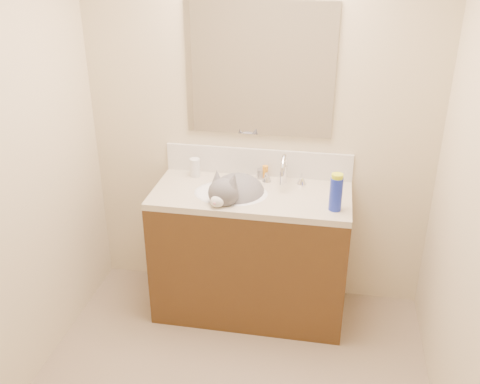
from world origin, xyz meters
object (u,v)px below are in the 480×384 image
at_px(amber_bottle, 265,172).
at_px(spray_can, 336,194).
at_px(vanity_cabinet, 251,255).
at_px(cat, 235,195).
at_px(faucet, 284,172).
at_px(silver_jar, 260,174).
at_px(pill_bottle, 195,168).
at_px(basin, 231,203).

distance_m(amber_bottle, spray_can, 0.57).
distance_m(vanity_cabinet, cat, 0.45).
relative_size(faucet, silver_jar, 4.60).
bearing_deg(pill_bottle, cat, -34.33).
relative_size(faucet, amber_bottle, 3.15).
distance_m(vanity_cabinet, amber_bottle, 0.54).
relative_size(cat, amber_bottle, 5.76).
height_order(cat, silver_jar, cat).
height_order(silver_jar, spray_can, spray_can).
relative_size(faucet, spray_can, 1.43).
bearing_deg(pill_bottle, vanity_cabinet, -24.00).
bearing_deg(cat, faucet, 48.23).
bearing_deg(cat, amber_bottle, 75.25).
bearing_deg(basin, silver_jar, 59.66).
bearing_deg(pill_bottle, faucet, -3.85).
bearing_deg(spray_can, silver_jar, 143.24).
relative_size(cat, spray_can, 2.63).
xyz_separation_m(amber_bottle, spray_can, (0.45, -0.35, 0.05)).
relative_size(amber_bottle, spray_can, 0.46).
distance_m(vanity_cabinet, basin, 0.40).
xyz_separation_m(faucet, amber_bottle, (-0.12, 0.08, -0.04)).
distance_m(vanity_cabinet, faucet, 0.58).
height_order(vanity_cabinet, amber_bottle, amber_bottle).
height_order(basin, amber_bottle, amber_bottle).
height_order(cat, amber_bottle, cat).
xyz_separation_m(faucet, spray_can, (0.32, -0.28, 0.01)).
bearing_deg(faucet, pill_bottle, 176.15).
height_order(basin, pill_bottle, pill_bottle).
xyz_separation_m(cat, silver_jar, (0.12, 0.25, 0.04)).
distance_m(faucet, silver_jar, 0.18).
distance_m(cat, silver_jar, 0.28).
distance_m(cat, spray_can, 0.62).
bearing_deg(vanity_cabinet, pill_bottle, 156.00).
distance_m(vanity_cabinet, silver_jar, 0.53).
bearing_deg(vanity_cabinet, silver_jar, 83.56).
distance_m(faucet, amber_bottle, 0.15).
bearing_deg(spray_can, amber_bottle, 141.75).
height_order(cat, pill_bottle, cat).
bearing_deg(vanity_cabinet, spray_can, -15.54).
distance_m(pill_bottle, silver_jar, 0.42).
bearing_deg(amber_bottle, spray_can, -38.25).
bearing_deg(silver_jar, basin, -120.34).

